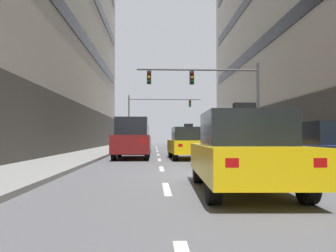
# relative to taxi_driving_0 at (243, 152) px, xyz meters

# --- Properties ---
(ground_plane) EXTENTS (120.00, 120.00, 0.00)m
(ground_plane) POSITION_rel_taxi_driving_0_xyz_m (-0.13, 3.51, -0.86)
(ground_plane) COLOR slate
(sidewalk_left) EXTENTS (2.97, 80.00, 0.14)m
(sidewalk_left) POSITION_rel_taxi_driving_0_xyz_m (-6.18, 3.51, -0.79)
(sidewalk_left) COLOR gray
(sidewalk_left) RESTS_ON ground
(lane_stripe_l1_s3) EXTENTS (0.16, 2.00, 0.01)m
(lane_stripe_l1_s3) POSITION_rel_taxi_driving_0_xyz_m (-1.65, 0.51, -0.85)
(lane_stripe_l1_s3) COLOR silver
(lane_stripe_l1_s3) RESTS_ON ground
(lane_stripe_l1_s4) EXTENTS (0.16, 2.00, 0.01)m
(lane_stripe_l1_s4) POSITION_rel_taxi_driving_0_xyz_m (-1.65, 5.51, -0.85)
(lane_stripe_l1_s4) COLOR silver
(lane_stripe_l1_s4) RESTS_ON ground
(lane_stripe_l1_s5) EXTENTS (0.16, 2.00, 0.01)m
(lane_stripe_l1_s5) POSITION_rel_taxi_driving_0_xyz_m (-1.65, 10.51, -0.85)
(lane_stripe_l1_s5) COLOR silver
(lane_stripe_l1_s5) RESTS_ON ground
(lane_stripe_l1_s6) EXTENTS (0.16, 2.00, 0.01)m
(lane_stripe_l1_s6) POSITION_rel_taxi_driving_0_xyz_m (-1.65, 15.51, -0.85)
(lane_stripe_l1_s6) COLOR silver
(lane_stripe_l1_s6) RESTS_ON ground
(lane_stripe_l1_s7) EXTENTS (0.16, 2.00, 0.01)m
(lane_stripe_l1_s7) POSITION_rel_taxi_driving_0_xyz_m (-1.65, 20.51, -0.85)
(lane_stripe_l1_s7) COLOR silver
(lane_stripe_l1_s7) RESTS_ON ground
(lane_stripe_l1_s8) EXTENTS (0.16, 2.00, 0.01)m
(lane_stripe_l1_s8) POSITION_rel_taxi_driving_0_xyz_m (-1.65, 25.51, -0.85)
(lane_stripe_l1_s8) COLOR silver
(lane_stripe_l1_s8) RESTS_ON ground
(lane_stripe_l1_s9) EXTENTS (0.16, 2.00, 0.01)m
(lane_stripe_l1_s9) POSITION_rel_taxi_driving_0_xyz_m (-1.65, 30.51, -0.85)
(lane_stripe_l1_s9) COLOR silver
(lane_stripe_l1_s9) RESTS_ON ground
(lane_stripe_l1_s10) EXTENTS (0.16, 2.00, 0.01)m
(lane_stripe_l1_s10) POSITION_rel_taxi_driving_0_xyz_m (-1.65, 35.51, -0.85)
(lane_stripe_l1_s10) COLOR silver
(lane_stripe_l1_s10) RESTS_ON ground
(lane_stripe_l2_s3) EXTENTS (0.16, 2.00, 0.01)m
(lane_stripe_l2_s3) POSITION_rel_taxi_driving_0_xyz_m (1.39, 0.51, -0.85)
(lane_stripe_l2_s3) COLOR silver
(lane_stripe_l2_s3) RESTS_ON ground
(lane_stripe_l2_s4) EXTENTS (0.16, 2.00, 0.01)m
(lane_stripe_l2_s4) POSITION_rel_taxi_driving_0_xyz_m (1.39, 5.51, -0.85)
(lane_stripe_l2_s4) COLOR silver
(lane_stripe_l2_s4) RESTS_ON ground
(lane_stripe_l2_s5) EXTENTS (0.16, 2.00, 0.01)m
(lane_stripe_l2_s5) POSITION_rel_taxi_driving_0_xyz_m (1.39, 10.51, -0.85)
(lane_stripe_l2_s5) COLOR silver
(lane_stripe_l2_s5) RESTS_ON ground
(lane_stripe_l2_s6) EXTENTS (0.16, 2.00, 0.01)m
(lane_stripe_l2_s6) POSITION_rel_taxi_driving_0_xyz_m (1.39, 15.51, -0.85)
(lane_stripe_l2_s6) COLOR silver
(lane_stripe_l2_s6) RESTS_ON ground
(lane_stripe_l2_s7) EXTENTS (0.16, 2.00, 0.01)m
(lane_stripe_l2_s7) POSITION_rel_taxi_driving_0_xyz_m (1.39, 20.51, -0.85)
(lane_stripe_l2_s7) COLOR silver
(lane_stripe_l2_s7) RESTS_ON ground
(lane_stripe_l2_s8) EXTENTS (0.16, 2.00, 0.01)m
(lane_stripe_l2_s8) POSITION_rel_taxi_driving_0_xyz_m (1.39, 25.51, -0.85)
(lane_stripe_l2_s8) COLOR silver
(lane_stripe_l2_s8) RESTS_ON ground
(lane_stripe_l2_s9) EXTENTS (0.16, 2.00, 0.01)m
(lane_stripe_l2_s9) POSITION_rel_taxi_driving_0_xyz_m (1.39, 30.51, -0.85)
(lane_stripe_l2_s9) COLOR silver
(lane_stripe_l2_s9) RESTS_ON ground
(lane_stripe_l2_s10) EXTENTS (0.16, 2.00, 0.01)m
(lane_stripe_l2_s10) POSITION_rel_taxi_driving_0_xyz_m (1.39, 35.51, -0.85)
(lane_stripe_l2_s10) COLOR silver
(lane_stripe_l2_s10) RESTS_ON ground
(taxi_driving_0) EXTENTS (2.09, 4.69, 1.93)m
(taxi_driving_0) POSITION_rel_taxi_driving_0_xyz_m (0.00, 0.00, 0.00)
(taxi_driving_0) COLOR black
(taxi_driving_0) RESTS_ON ground
(car_driving_1) EXTENTS (1.87, 4.26, 2.04)m
(car_driving_1) POSITION_rel_taxi_driving_0_xyz_m (-3.08, 17.13, 0.16)
(car_driving_1) COLOR black
(car_driving_1) RESTS_ON ground
(taxi_driving_2) EXTENTS (2.05, 4.61, 1.89)m
(taxi_driving_2) POSITION_rel_taxi_driving_0_xyz_m (-0.10, 11.05, -0.02)
(taxi_driving_2) COLOR black
(taxi_driving_2) RESTS_ON ground
(taxi_driving_3) EXTENTS (1.91, 4.36, 1.79)m
(taxi_driving_3) POSITION_rel_taxi_driving_0_xyz_m (-3.20, 22.87, -0.06)
(taxi_driving_3) COLOR black
(taxi_driving_3) RESTS_ON ground
(car_driving_4) EXTENTS (1.94, 4.60, 2.22)m
(car_driving_4) POSITION_rel_taxi_driving_0_xyz_m (-3.12, 11.49, 0.25)
(car_driving_4) COLOR black
(car_driving_4) RESTS_ON ground
(car_parked_1) EXTENTS (1.88, 4.42, 1.65)m
(car_parked_1) POSITION_rel_taxi_driving_0_xyz_m (3.38, 2.88, -0.04)
(car_parked_1) COLOR black
(car_parked_1) RESTS_ON ground
(car_parked_2) EXTENTS (1.83, 4.34, 1.62)m
(car_parked_2) POSITION_rel_taxi_driving_0_xyz_m (3.38, 9.32, -0.06)
(car_parked_2) COLOR black
(car_parked_2) RESTS_ON ground
(car_parked_3) EXTENTS (1.86, 4.24, 1.57)m
(car_parked_3) POSITION_rel_taxi_driving_0_xyz_m (3.38, 15.09, -0.08)
(car_parked_3) COLOR black
(car_parked_3) RESTS_ON ground
(traffic_signal_0) EXTENTS (7.96, 0.35, 5.86)m
(traffic_signal_0) POSITION_rel_taxi_driving_0_xyz_m (2.01, 14.64, 3.45)
(traffic_signal_0) COLOR #4C4C51
(traffic_signal_0) RESTS_ON sidewalk_right
(traffic_signal_1) EXTENTS (9.23, 0.34, 6.31)m
(traffic_signal_1) POSITION_rel_taxi_driving_0_xyz_m (-2.26, 36.48, 3.66)
(traffic_signal_1) COLOR #4C4C51
(traffic_signal_1) RESTS_ON sidewalk_left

